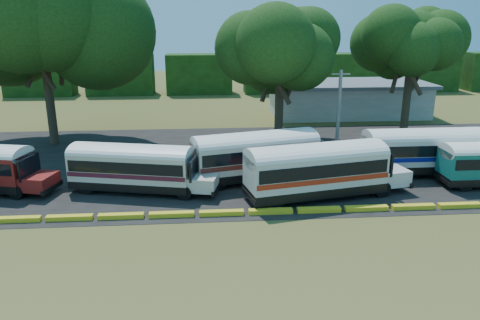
{
  "coord_description": "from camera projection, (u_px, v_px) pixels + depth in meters",
  "views": [
    {
      "loc": [
        0.57,
        -25.11,
        11.57
      ],
      "look_at": [
        3.02,
        6.0,
        1.94
      ],
      "focal_mm": 35.0,
      "sensor_mm": 36.0,
      "label": 1
    }
  ],
  "objects": [
    {
      "name": "ground",
      "position": [
        197.0,
        223.0,
        27.29
      ],
      "size": [
        160.0,
        160.0,
        0.0
      ],
      "primitive_type": "plane",
      "color": "#3B4517",
      "rests_on": "ground"
    },
    {
      "name": "asphalt_strip",
      "position": [
        210.0,
        162.0,
        38.8
      ],
      "size": [
        64.0,
        24.0,
        0.02
      ],
      "primitive_type": "cube",
      "color": "black",
      "rests_on": "ground"
    },
    {
      "name": "curb",
      "position": [
        197.0,
        214.0,
        28.2
      ],
      "size": [
        53.7,
        0.45,
        0.3
      ],
      "color": "yellow",
      "rests_on": "ground"
    },
    {
      "name": "terminal_building",
      "position": [
        348.0,
        98.0,
        56.62
      ],
      "size": [
        19.0,
        9.0,
        4.0
      ],
      "color": "beige",
      "rests_on": "ground"
    },
    {
      "name": "treeline_backdrop",
      "position": [
        199.0,
        74.0,
        72.13
      ],
      "size": [
        130.0,
        4.0,
        6.0
      ],
      "color": "black",
      "rests_on": "ground"
    },
    {
      "name": "bus_cream_west",
      "position": [
        135.0,
        165.0,
        31.69
      ],
      "size": [
        10.38,
        4.71,
        3.32
      ],
      "rotation": [
        0.0,
        0.0,
        -0.23
      ],
      "color": "black",
      "rests_on": "ground"
    },
    {
      "name": "bus_cream_east",
      "position": [
        258.0,
        153.0,
        33.85
      ],
      "size": [
        11.39,
        5.42,
        3.64
      ],
      "rotation": [
        0.0,
        0.0,
        0.25
      ],
      "color": "black",
      "rests_on": "ground"
    },
    {
      "name": "bus_white_red",
      "position": [
        319.0,
        168.0,
        30.54
      ],
      "size": [
        11.57,
        5.04,
        3.7
      ],
      "rotation": [
        0.0,
        0.0,
        0.21
      ],
      "color": "black",
      "rests_on": "ground"
    },
    {
      "name": "bus_white_blue",
      "position": [
        427.0,
        149.0,
        35.14
      ],
      "size": [
        10.86,
        2.82,
        3.56
      ],
      "rotation": [
        0.0,
        0.0,
        0.01
      ],
      "color": "black",
      "rests_on": "ground"
    },
    {
      "name": "tree_west",
      "position": [
        39.0,
        13.0,
        40.92
      ],
      "size": [
        14.0,
        14.0,
        16.97
      ],
      "color": "#322919",
      "rests_on": "ground"
    },
    {
      "name": "tree_center",
      "position": [
        281.0,
        47.0,
        42.13
      ],
      "size": [
        9.81,
        9.81,
        12.49
      ],
      "color": "#322919",
      "rests_on": "ground"
    },
    {
      "name": "tree_east",
      "position": [
        413.0,
        42.0,
        46.23
      ],
      "size": [
        8.16,
        8.16,
        12.17
      ],
      "color": "#322919",
      "rests_on": "ground"
    },
    {
      "name": "utility_pole",
      "position": [
        339.0,
        110.0,
        40.96
      ],
      "size": [
        1.6,
        0.3,
        7.17
      ],
      "color": "gray",
      "rests_on": "ground"
    }
  ]
}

